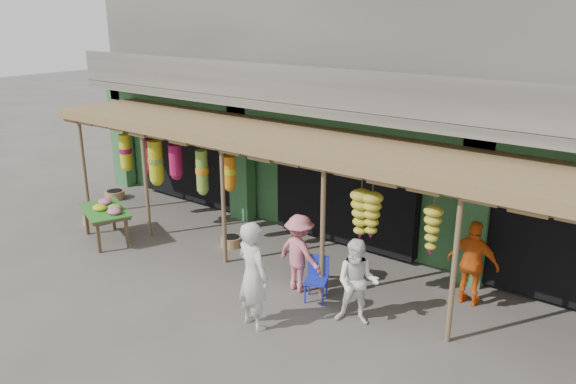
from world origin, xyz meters
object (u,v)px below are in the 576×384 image
Objects in this scene: flower_table at (106,211)px; person_shopper at (299,253)px; person_right at (357,282)px; blue_chair at (317,276)px; person_vendor at (473,263)px; person_front at (253,275)px.

person_shopper is at bearing 31.02° from flower_table.
person_right is 1.55m from person_shopper.
flower_table reaches higher than blue_chair.
person_vendor reaches higher than person_right.
person_right is (1.03, -0.29, 0.30)m from blue_chair.
flower_table is at bearing 161.43° from person_right.
person_vendor is (2.66, 3.02, -0.15)m from person_front.
person_shopper is at bearing -72.37° from person_front.
person_vendor reaches higher than flower_table.
person_shopper reaches higher than flower_table.
blue_chair is 0.54× the size of person_right.
person_vendor is (7.84, 2.26, 0.07)m from flower_table.
flower_table is at bearing 164.96° from blue_chair.
flower_table is 1.08× the size of person_vendor.
person_shopper is (-1.50, 0.37, -0.00)m from person_right.
person_vendor is at bearing 11.47° from blue_chair.
person_right is at bearing -37.97° from blue_chair.
person_vendor is at bearing -119.67° from person_front.
person_front reaches higher than person_vendor.
flower_table is 5.24m from person_front.
person_shopper is at bearing 143.97° from person_right.
person_vendor is 3.19m from person_shopper.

